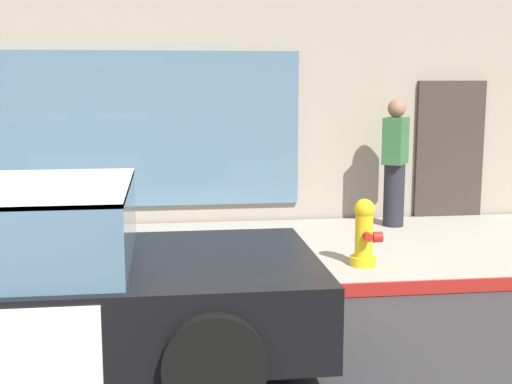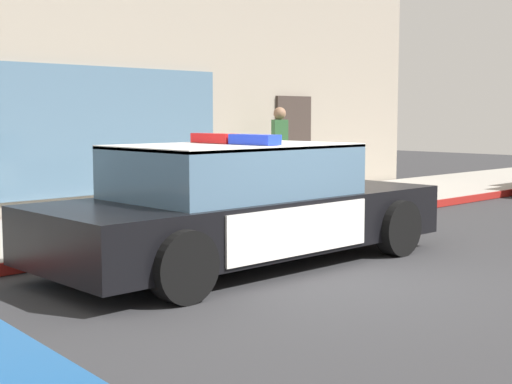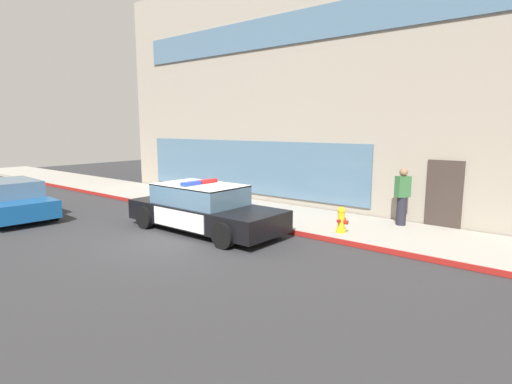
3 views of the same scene
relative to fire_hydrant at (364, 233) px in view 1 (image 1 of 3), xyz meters
The scene contains 4 objects.
sidewalk 3.51m from the fire_hydrant, 164.31° to the left, with size 48.00×3.09×0.15m, color #A39E93.
curb_red_paint 3.44m from the fire_hydrant, 169.57° to the right, with size 28.80×0.04×0.14m, color maroon.
fire_hydrant is the anchor object (origin of this frame).
pedestrian_on_sidewalk 2.21m from the fire_hydrant, 63.27° to the left, with size 0.44×0.48×1.71m.
Camera 1 is at (1.27, -4.03, 2.15)m, focal length 48.90 mm.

